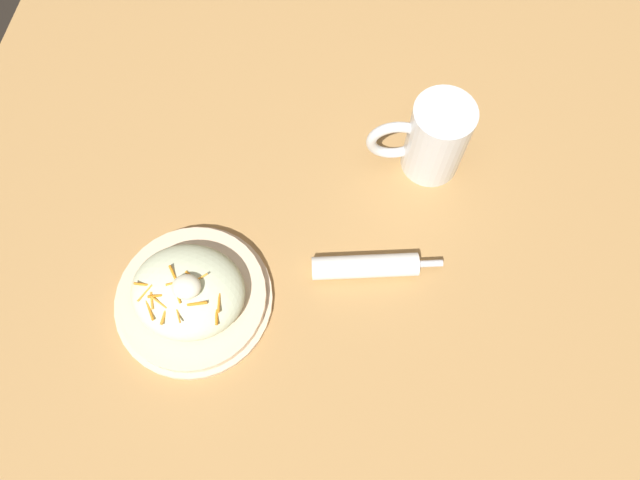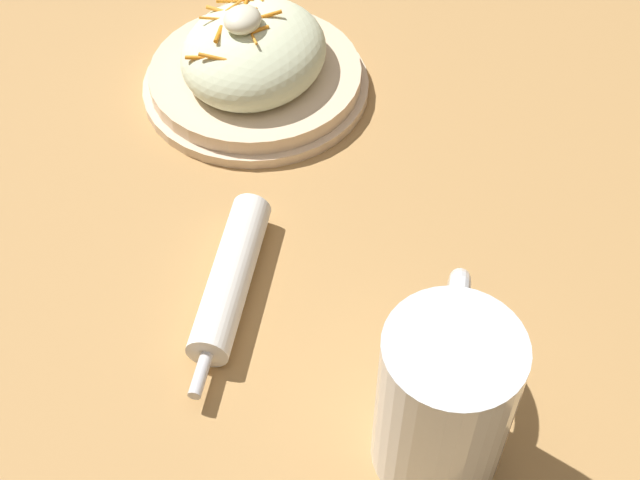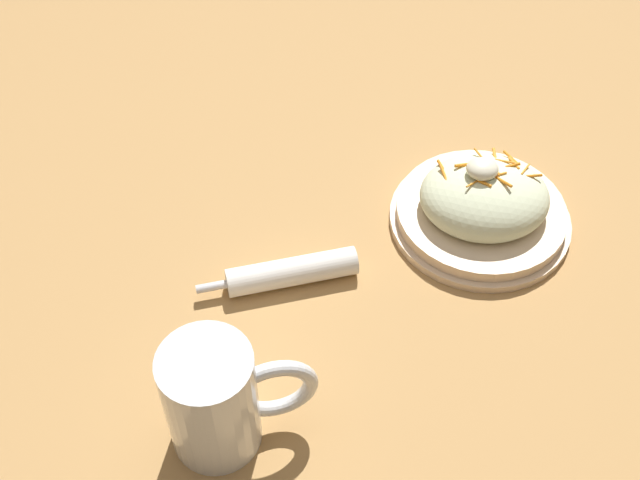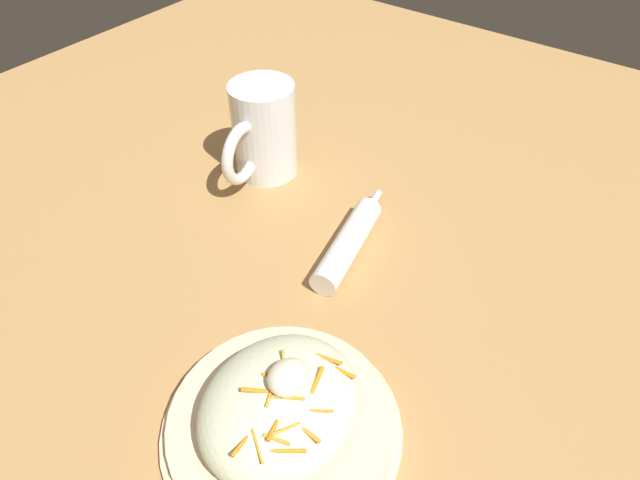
# 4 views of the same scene
# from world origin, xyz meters

# --- Properties ---
(ground_plane) EXTENTS (1.43, 1.43, 0.00)m
(ground_plane) POSITION_xyz_m (0.00, 0.00, 0.00)
(ground_plane) COLOR #B2844C
(salad_plate) EXTENTS (0.23, 0.23, 0.10)m
(salad_plate) POSITION_xyz_m (0.27, 0.18, 0.03)
(salad_plate) COLOR beige
(salad_plate) RESTS_ON ground_plane
(beer_mug) EXTENTS (0.15, 0.09, 0.14)m
(beer_mug) POSITION_xyz_m (-0.04, -0.11, 0.06)
(beer_mug) COLOR white
(beer_mug) RESTS_ON ground_plane
(napkin_roll) EXTENTS (0.19, 0.07, 0.03)m
(napkin_roll) POSITION_xyz_m (0.03, 0.09, 0.02)
(napkin_roll) COLOR white
(napkin_roll) RESTS_ON ground_plane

